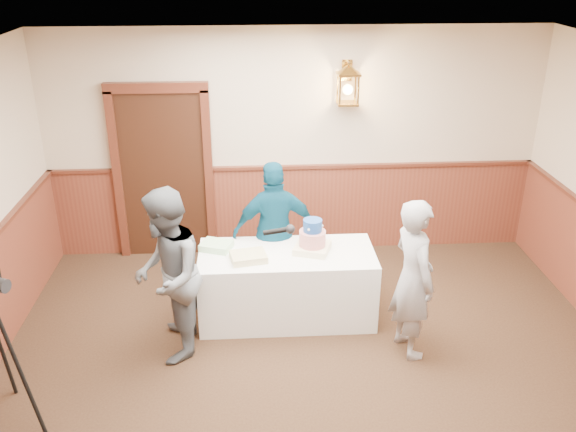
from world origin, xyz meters
The scene contains 8 objects.
room_shell centered at (-0.05, 0.45, 1.52)m, with size 6.02×7.02×2.81m.
display_table centered at (-0.19, 1.90, 0.38)m, with size 1.80×0.80×0.75m, color white.
tiered_cake centered at (0.07, 1.93, 0.89)m, with size 0.43×0.43×0.35m.
sheet_cake_yellow centered at (-0.58, 1.77, 0.79)m, with size 0.35×0.26×0.07m, color #D3B47E.
sheet_cake_green centered at (-0.91, 2.03, 0.79)m, with size 0.30×0.24×0.07m, color #A9F0A9.
interviewer centered at (-1.32, 1.33, 0.84)m, with size 1.50×0.84×1.68m.
baker centered at (0.95, 1.23, 0.79)m, with size 0.58×0.38×1.58m, color #9A9A9F.
assistant_p centered at (-0.29, 2.33, 0.79)m, with size 0.92×0.39×1.58m, color navy.
Camera 1 is at (-0.52, -3.61, 3.63)m, focal length 38.00 mm.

